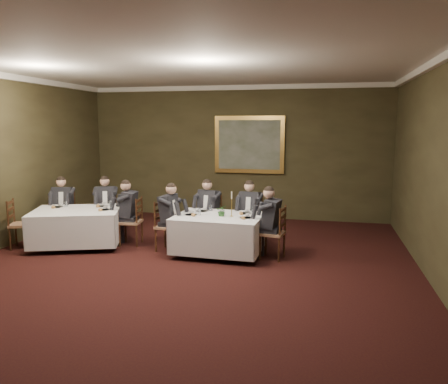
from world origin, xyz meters
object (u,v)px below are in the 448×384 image
at_px(chair_sec_endright, 131,231).
at_px(centerpiece, 222,210).
at_px(diner_main_endleft, 168,225).
at_px(diner_sec_backleft, 64,214).
at_px(chair_sec_backleft, 65,224).
at_px(painting, 249,145).
at_px(chair_main_endright, 273,244).
at_px(diner_main_backleft, 209,218).
at_px(chair_main_backright, 250,231).
at_px(diner_sec_endright, 131,221).
at_px(diner_main_endright, 272,232).
at_px(diner_sec_backright, 106,213).
at_px(diner_main_backright, 250,221).
at_px(chair_main_backleft, 210,229).
at_px(chair_sec_backright, 107,223).
at_px(chair_main_endleft, 168,236).
at_px(table_second, 77,225).
at_px(candlestick, 232,207).
at_px(table_main, 219,232).
at_px(chair_sec_endleft, 22,234).

xyz_separation_m(chair_sec_endright, centerpiece, (2.01, -0.31, 0.60)).
bearing_deg(diner_main_endleft, diner_sec_backleft, -93.67).
xyz_separation_m(chair_sec_backleft, painting, (3.71, 2.85, 1.68)).
relative_size(chair_main_endright, centerpiece, 4.33).
relative_size(diner_main_backleft, centerpiece, 5.83).
distance_m(chair_main_backright, diner_sec_endright, 2.50).
xyz_separation_m(diner_main_endleft, diner_main_endright, (2.08, -0.07, 0.00)).
bearing_deg(diner_sec_backright, centerpiece, 141.44).
height_order(diner_main_backright, painting, painting).
height_order(chair_main_backleft, chair_sec_backright, same).
xyz_separation_m(diner_sec_backleft, chair_sec_endright, (1.76, -0.31, -0.23)).
bearing_deg(centerpiece, diner_sec_backleft, 170.71).
bearing_deg(chair_sec_backright, chair_main_backright, 158.05).
relative_size(chair_main_backleft, chair_sec_backright, 1.00).
bearing_deg(diner_main_backright, painting, -70.65).
relative_size(chair_main_backleft, chair_main_endleft, 1.00).
height_order(table_second, diner_main_backleft, diner_main_backleft).
distance_m(chair_main_endright, chair_sec_endright, 3.01).
height_order(chair_sec_endright, candlestick, candlestick).
relative_size(table_main, table_second, 0.82).
xyz_separation_m(diner_sec_backleft, chair_sec_backright, (0.87, 0.32, -0.23)).
distance_m(diner_main_backright, chair_sec_backleft, 4.20).
relative_size(chair_main_backright, chair_sec_endleft, 1.00).
bearing_deg(table_second, chair_sec_backright, 81.90).
bearing_deg(chair_main_backright, diner_main_endright, 131.78).
relative_size(table_main, diner_sec_backright, 1.27).
distance_m(table_second, chair_main_endright, 4.03).
bearing_deg(chair_sec_backright, diner_sec_backright, 90.00).
relative_size(table_second, diner_sec_endright, 1.54).
bearing_deg(table_second, diner_main_backleft, 20.35).
relative_size(diner_main_endleft, chair_sec_backleft, 1.35).
bearing_deg(painting, centerpiece, -88.78).
relative_size(table_second, diner_main_backright, 1.54).
distance_m(table_main, diner_main_backleft, 0.95).
bearing_deg(chair_sec_endright, table_main, -104.58).
bearing_deg(chair_main_endright, diner_main_endleft, 97.11).
height_order(chair_sec_backright, diner_sec_endright, diner_sec_endright).
xyz_separation_m(chair_sec_backleft, diner_sec_backleft, (0.00, -0.01, 0.23)).
xyz_separation_m(chair_main_endright, centerpiece, (-0.98, 0.00, 0.60)).
bearing_deg(chair_main_endleft, chair_sec_endleft, -72.60).
bearing_deg(chair_main_backleft, chair_main_backright, -166.91).
relative_size(diner_main_backleft, chair_main_endright, 1.35).
xyz_separation_m(chair_main_backleft, centerpiece, (0.49, -0.91, 0.60)).
relative_size(chair_main_backleft, chair_sec_backleft, 1.00).
xyz_separation_m(table_main, diner_sec_backleft, (-3.70, 0.58, 0.06)).
height_order(table_main, diner_sec_backleft, diner_sec_backleft).
bearing_deg(diner_main_backright, diner_main_endleft, 36.53).
xyz_separation_m(diner_main_endright, chair_sec_endleft, (-5.05, -0.42, -0.23)).
height_order(centerpiece, candlestick, candlestick).
distance_m(table_main, diner_main_backright, 0.95).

